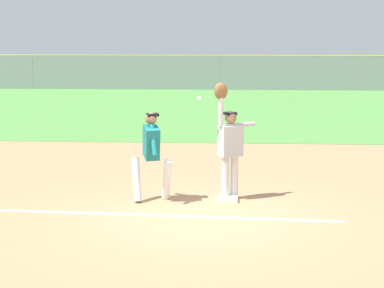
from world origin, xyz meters
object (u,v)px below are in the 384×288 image
at_px(baseball, 199,98).
at_px(first_base, 228,199).
at_px(parked_car_red, 200,76).
at_px(fielder, 229,142).
at_px(parked_car_blue, 125,76).
at_px(parked_car_tan, 280,77).
at_px(runner, 151,150).

bearing_deg(baseball, first_base, 1.08).
bearing_deg(parked_car_red, first_base, -90.58).
height_order(fielder, parked_car_red, fielder).
bearing_deg(parked_car_blue, parked_car_red, 14.60).
bearing_deg(baseball, parked_car_tan, 81.71).
distance_m(runner, baseball, 1.34).
bearing_deg(parked_car_tan, first_base, -94.00).
height_order(first_base, parked_car_tan, parked_car_tan).
bearing_deg(runner, parked_car_tan, 62.66).
relative_size(parked_car_red, parked_car_tan, 1.01).
distance_m(fielder, parked_car_red, 28.55).
distance_m(first_base, parked_car_blue, 28.67).
xyz_separation_m(baseball, parked_car_tan, (4.10, 28.14, -1.31)).
xyz_separation_m(runner, parked_car_red, (-0.31, 28.74, -0.32)).
relative_size(runner, baseball, 23.24).
distance_m(baseball, parked_car_tan, 28.46).
bearing_deg(first_base, runner, -176.07).
distance_m(baseball, parked_car_blue, 28.58).
xyz_separation_m(first_base, fielder, (0.02, 0.14, 1.08)).
xyz_separation_m(runner, baseball, (0.90, 0.09, 0.99)).
bearing_deg(parked_car_blue, runner, -73.59).
relative_size(runner, parked_car_tan, 0.38).
relative_size(baseball, parked_car_red, 0.02).
distance_m(fielder, parked_car_tan, 28.21).
relative_size(first_base, fielder, 0.17).
distance_m(parked_car_blue, parked_car_tan, 10.29).
xyz_separation_m(first_base, runner, (-1.46, -0.10, 0.96)).
relative_size(first_base, parked_car_red, 0.08).
distance_m(fielder, baseball, 1.05).
relative_size(baseball, parked_car_blue, 0.02).
xyz_separation_m(runner, parked_car_tan, (5.00, 28.23, -0.32)).
bearing_deg(first_base, parked_car_blue, 103.60).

